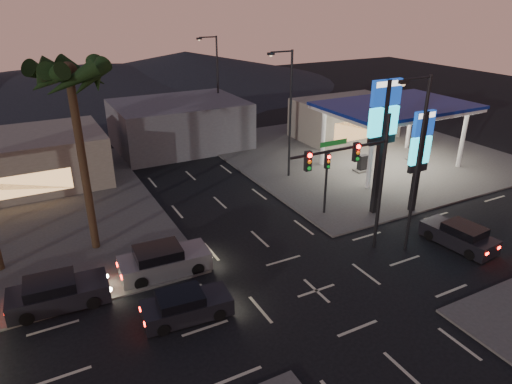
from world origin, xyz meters
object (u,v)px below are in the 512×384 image
car_lane_a_front (186,306)px  car_lane_b_front (163,261)px  traffic_signal_mast (359,169)px  pylon_sign_short (421,147)px  pylon_sign_tall (383,122)px  suv_station (460,236)px  car_lane_b_mid (57,293)px  gas_station (396,108)px

car_lane_a_front → car_lane_b_front: (0.23, 4.03, 0.11)m
traffic_signal_mast → car_lane_a_front: size_ratio=1.88×
pylon_sign_short → traffic_signal_mast: 7.69m
traffic_signal_mast → pylon_sign_tall: bearing=36.5°
pylon_sign_tall → car_lane_a_front: pylon_sign_tall is taller
pylon_sign_tall → suv_station: (1.51, -5.73, -5.73)m
car_lane_a_front → suv_station: suv_station is taller
pylon_sign_tall → traffic_signal_mast: size_ratio=1.12×
car_lane_a_front → pylon_sign_short: bearing=10.9°
pylon_sign_short → car_lane_a_front: bearing=-169.1°
car_lane_b_mid → suv_station: car_lane_b_mid is taller
gas_station → suv_station: size_ratio=2.75×
traffic_signal_mast → car_lane_a_front: 11.26m
gas_station → car_lane_b_front: 23.68m
gas_station → suv_station: 14.31m
traffic_signal_mast → car_lane_b_mid: (-15.32, 2.81, -4.53)m
traffic_signal_mast → pylon_sign_short: bearing=19.1°
gas_station → pylon_sign_short: 9.02m
gas_station → traffic_signal_mast: 15.82m
traffic_signal_mast → car_lane_b_front: bearing=162.4°
pylon_sign_short → car_lane_b_mid: 22.90m
car_lane_b_mid → pylon_sign_short: bearing=-0.8°
car_lane_b_front → car_lane_b_mid: car_lane_b_front is taller
pylon_sign_short → suv_station: bearing=-101.9°
traffic_signal_mast → suv_station: size_ratio=1.81×
pylon_sign_short → traffic_signal_mast: traffic_signal_mast is taller
gas_station → pylon_sign_short: pylon_sign_short is taller
suv_station → pylon_sign_tall: bearing=104.7°
pylon_sign_short → car_lane_b_front: (-17.25, 0.66, -3.92)m
pylon_sign_tall → car_lane_b_mid: 20.86m
suv_station → car_lane_b_front: bearing=161.7°
pylon_sign_tall → car_lane_b_front: (-14.75, -0.34, -5.66)m
traffic_signal_mast → suv_station: 8.05m
pylon_sign_tall → suv_station: 8.24m
pylon_sign_tall → car_lane_b_front: 15.81m
car_lane_b_front → gas_station: bearing=17.1°
pylon_sign_short → gas_station: bearing=56.3°
car_lane_a_front → suv_station: bearing=-4.7°
traffic_signal_mast → car_lane_b_front: traffic_signal_mast is taller
gas_station → traffic_signal_mast: bearing=-140.7°
car_lane_a_front → car_lane_b_front: car_lane_b_front is taller
traffic_signal_mast → suv_station: bearing=-19.5°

